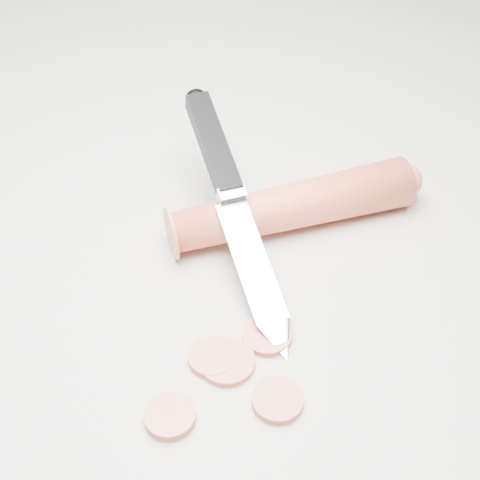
% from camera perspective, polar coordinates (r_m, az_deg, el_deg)
% --- Properties ---
extents(ground, '(2.40, 2.40, 0.00)m').
position_cam_1_polar(ground, '(0.47, 1.91, -5.66)').
color(ground, beige).
rests_on(ground, ground).
extents(carrot, '(0.16, 0.16, 0.04)m').
position_cam_1_polar(carrot, '(0.52, 4.49, 2.90)').
color(carrot, '#E75335').
rests_on(carrot, ground).
extents(carrot_slice_0, '(0.04, 0.04, 0.01)m').
position_cam_1_polar(carrot_slice_0, '(0.44, -1.12, -10.36)').
color(carrot_slice_0, '#EA7351').
rests_on(carrot_slice_0, ground).
extents(carrot_slice_1, '(0.03, 0.03, 0.01)m').
position_cam_1_polar(carrot_slice_1, '(0.42, 3.23, -13.50)').
color(carrot_slice_1, '#EA7351').
rests_on(carrot_slice_1, ground).
extents(carrot_slice_2, '(0.03, 0.03, 0.01)m').
position_cam_1_polar(carrot_slice_2, '(0.45, 2.32, -8.11)').
color(carrot_slice_2, '#EA7351').
rests_on(carrot_slice_2, ground).
extents(carrot_slice_3, '(0.03, 0.03, 0.01)m').
position_cam_1_polar(carrot_slice_3, '(0.44, -2.41, -9.99)').
color(carrot_slice_3, '#EA7351').
rests_on(carrot_slice_3, ground).
extents(carrot_slice_4, '(0.03, 0.03, 0.01)m').
position_cam_1_polar(carrot_slice_4, '(0.42, -6.00, -14.71)').
color(carrot_slice_4, '#EA7351').
rests_on(carrot_slice_4, ground).
extents(kitchen_knife, '(0.18, 0.18, 0.08)m').
position_cam_1_polar(kitchen_knife, '(0.49, -0.23, 2.74)').
color(kitchen_knife, silver).
rests_on(kitchen_knife, ground).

